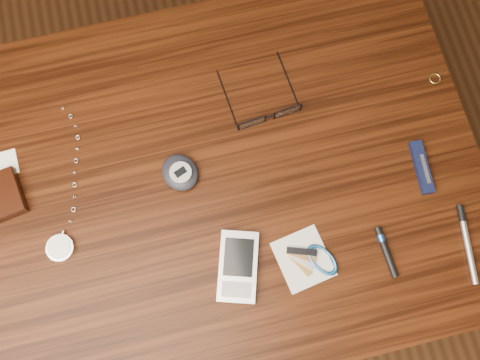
{
  "coord_description": "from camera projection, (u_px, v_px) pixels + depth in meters",
  "views": [
    {
      "loc": [
        0.02,
        -0.25,
        1.65
      ],
      "look_at": [
        0.07,
        -0.02,
        0.76
      ],
      "focal_mm": 40.0,
      "sensor_mm": 36.0,
      "label": 1
    }
  ],
  "objects": [
    {
      "name": "black_blue_pen",
      "position": [
        386.0,
        250.0,
        0.9
      ],
      "size": [
        0.02,
        0.09,
        0.01
      ],
      "color": "black",
      "rests_on": "desk"
    },
    {
      "name": "pocket_watch",
      "position": [
        61.0,
        244.0,
        0.9
      ],
      "size": [
        0.09,
        0.28,
        0.01
      ],
      "color": "silver",
      "rests_on": "desk"
    },
    {
      "name": "silver_pen",
      "position": [
        466.0,
        238.0,
        0.9
      ],
      "size": [
        0.03,
        0.13,
        0.01
      ],
      "color": "#B6B6BB",
      "rests_on": "desk"
    },
    {
      "name": "gold_ring",
      "position": [
        435.0,
        79.0,
        0.98
      ],
      "size": [
        0.03,
        0.03,
        0.0
      ],
      "primitive_type": "torus",
      "rotation": [
        0.0,
        0.0,
        0.27
      ],
      "color": "#CDB659",
      "rests_on": "desk"
    },
    {
      "name": "pedometer",
      "position": [
        180.0,
        173.0,
        0.92
      ],
      "size": [
        0.08,
        0.09,
        0.03
      ],
      "color": "black",
      "rests_on": "desk"
    },
    {
      "name": "desk",
      "position": [
        201.0,
        196.0,
        1.03
      ],
      "size": [
        1.0,
        0.7,
        0.75
      ],
      "color": "#341608",
      "rests_on": "ground"
    },
    {
      "name": "notepad_keys",
      "position": [
        313.0,
        259.0,
        0.89
      ],
      "size": [
        0.11,
        0.11,
        0.01
      ],
      "color": "silver",
      "rests_on": "desk"
    },
    {
      "name": "ground",
      "position": [
        216.0,
        244.0,
        1.66
      ],
      "size": [
        3.8,
        3.8,
        0.0
      ],
      "primitive_type": "plane",
      "color": "#472814",
      "rests_on": "ground"
    },
    {
      "name": "pocket_knife",
      "position": [
        422.0,
        167.0,
        0.93
      ],
      "size": [
        0.03,
        0.1,
        0.01
      ],
      "color": "#101236",
      "rests_on": "desk"
    },
    {
      "name": "eyeglasses",
      "position": [
        268.0,
        114.0,
        0.95
      ],
      "size": [
        0.13,
        0.13,
        0.03
      ],
      "color": "black",
      "rests_on": "desk"
    },
    {
      "name": "pda_phone",
      "position": [
        238.0,
        267.0,
        0.89
      ],
      "size": [
        0.1,
        0.13,
        0.02
      ],
      "color": "#ADADB1",
      "rests_on": "desk"
    }
  ]
}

